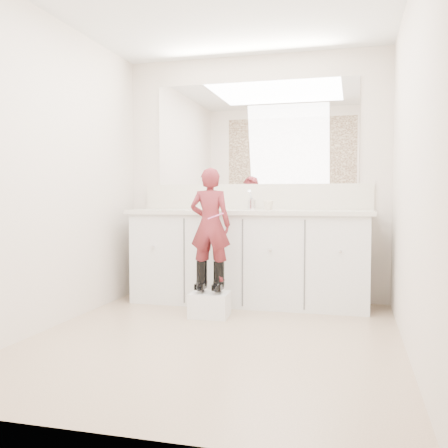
# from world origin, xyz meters

# --- Properties ---
(floor) EXTENTS (3.00, 3.00, 0.00)m
(floor) POSITION_xyz_m (0.00, 0.00, 0.00)
(floor) COLOR #8B735B
(floor) RESTS_ON ground
(wall_back) EXTENTS (2.60, 0.00, 2.60)m
(wall_back) POSITION_xyz_m (0.00, 1.50, 1.20)
(wall_back) COLOR beige
(wall_back) RESTS_ON floor
(wall_front) EXTENTS (2.60, 0.00, 2.60)m
(wall_front) POSITION_xyz_m (0.00, -1.50, 1.20)
(wall_front) COLOR beige
(wall_front) RESTS_ON floor
(wall_left) EXTENTS (0.00, 3.00, 3.00)m
(wall_left) POSITION_xyz_m (-1.30, 0.00, 1.20)
(wall_left) COLOR beige
(wall_left) RESTS_ON floor
(wall_right) EXTENTS (0.00, 3.00, 3.00)m
(wall_right) POSITION_xyz_m (1.30, 0.00, 1.20)
(wall_right) COLOR beige
(wall_right) RESTS_ON floor
(vanity_cabinet) EXTENTS (2.20, 0.55, 0.85)m
(vanity_cabinet) POSITION_xyz_m (0.00, 1.23, 0.42)
(vanity_cabinet) COLOR silver
(vanity_cabinet) RESTS_ON floor
(countertop) EXTENTS (2.28, 0.58, 0.04)m
(countertop) POSITION_xyz_m (0.00, 1.21, 0.87)
(countertop) COLOR beige
(countertop) RESTS_ON vanity_cabinet
(backsplash) EXTENTS (2.28, 0.03, 0.25)m
(backsplash) POSITION_xyz_m (0.00, 1.49, 1.02)
(backsplash) COLOR beige
(backsplash) RESTS_ON countertop
(mirror) EXTENTS (2.00, 0.02, 1.00)m
(mirror) POSITION_xyz_m (0.00, 1.49, 1.64)
(mirror) COLOR white
(mirror) RESTS_ON wall_back
(dot_panel) EXTENTS (2.00, 0.01, 1.20)m
(dot_panel) POSITION_xyz_m (0.00, -1.49, 1.65)
(dot_panel) COLOR #472819
(dot_panel) RESTS_ON wall_front
(faucet) EXTENTS (0.08, 0.08, 0.10)m
(faucet) POSITION_xyz_m (0.00, 1.38, 0.94)
(faucet) COLOR silver
(faucet) RESTS_ON countertop
(cup) EXTENTS (0.11, 0.11, 0.09)m
(cup) POSITION_xyz_m (0.18, 1.23, 0.93)
(cup) COLOR beige
(cup) RESTS_ON countertop
(soap_bottle) EXTENTS (0.11, 0.11, 0.19)m
(soap_bottle) POSITION_xyz_m (-0.38, 1.26, 0.98)
(soap_bottle) COLOR white
(soap_bottle) RESTS_ON countertop
(step_stool) EXTENTS (0.33, 0.28, 0.20)m
(step_stool) POSITION_xyz_m (-0.21, 0.63, 0.10)
(step_stool) COLOR silver
(step_stool) RESTS_ON floor
(boot_left) EXTENTS (0.11, 0.18, 0.27)m
(boot_left) POSITION_xyz_m (-0.29, 0.65, 0.34)
(boot_left) COLOR black
(boot_left) RESTS_ON step_stool
(boot_right) EXTENTS (0.11, 0.18, 0.27)m
(boot_right) POSITION_xyz_m (-0.14, 0.65, 0.34)
(boot_right) COLOR black
(boot_right) RESTS_ON step_stool
(toddler) EXTENTS (0.36, 0.24, 0.95)m
(toddler) POSITION_xyz_m (-0.21, 0.65, 0.78)
(toddler) COLOR #AD3540
(toddler) RESTS_ON step_stool
(toothbrush) EXTENTS (0.14, 0.02, 0.06)m
(toothbrush) POSITION_xyz_m (-0.14, 0.57, 0.85)
(toothbrush) COLOR #E458A4
(toothbrush) RESTS_ON toddler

